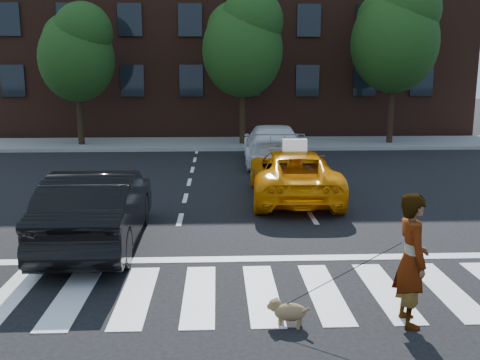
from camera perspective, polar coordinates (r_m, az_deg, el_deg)
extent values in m
plane|color=black|center=(8.73, 2.36, -12.02)|extent=(120.00, 120.00, 0.00)
cube|color=silver|center=(8.73, 2.36, -11.98)|extent=(13.00, 2.40, 0.01)
cube|color=silver|center=(10.21, 1.61, -8.40)|extent=(12.00, 0.30, 0.01)
cube|color=slate|center=(25.71, -0.89, 3.92)|extent=(30.00, 4.00, 0.15)
cube|color=#3F2116|center=(33.08, -1.30, 15.90)|extent=(26.00, 10.00, 12.00)
cylinder|color=black|center=(25.82, -16.71, 6.93)|extent=(0.28, 0.28, 3.25)
ellipsoid|color=#0F3911|center=(25.76, -17.03, 12.26)|extent=(3.38, 3.38, 3.89)
sphere|color=#0F3911|center=(25.52, -16.40, 14.94)|extent=(2.60, 2.60, 2.60)
sphere|color=#0F3911|center=(26.12, -17.77, 14.06)|extent=(2.34, 2.34, 2.34)
cylinder|color=black|center=(25.06, 0.28, 7.63)|extent=(0.28, 0.28, 3.55)
ellipsoid|color=#0F3911|center=(25.02, 0.29, 13.64)|extent=(3.69, 3.69, 4.25)
sphere|color=#0F3911|center=(24.92, 1.27, 16.59)|extent=(2.84, 2.84, 2.84)
sphere|color=#0F3911|center=(25.30, -0.56, 15.71)|extent=(2.56, 2.56, 2.56)
cylinder|color=black|center=(26.33, 15.82, 7.71)|extent=(0.28, 0.28, 3.85)
ellipsoid|color=#0F3911|center=(26.31, 16.17, 13.91)|extent=(4.00, 4.00, 4.60)
sphere|color=#0F3911|center=(26.36, 17.35, 16.86)|extent=(3.08, 3.08, 3.08)
sphere|color=#0F3911|center=(26.51, 15.38, 16.10)|extent=(2.77, 2.77, 2.77)
imported|color=orange|center=(14.89, 5.67, 0.64)|extent=(2.46, 5.02, 1.37)
imported|color=black|center=(11.21, -14.87, -2.84)|extent=(1.73, 4.75, 1.55)
imported|color=silver|center=(20.34, 3.48, 3.82)|extent=(2.31, 5.30, 1.52)
imported|color=#999999|center=(7.80, 17.84, -8.11)|extent=(0.46, 0.69, 1.88)
ellipsoid|color=olive|center=(7.69, 5.39, -13.86)|extent=(0.51, 0.40, 0.25)
sphere|color=olive|center=(7.72, 3.78, -13.18)|extent=(0.25, 0.25, 0.19)
sphere|color=olive|center=(7.75, 3.22, -13.32)|extent=(0.12, 0.12, 0.09)
cylinder|color=olive|center=(7.60, 7.04, -13.63)|extent=(0.14, 0.09, 0.11)
sphere|color=olive|center=(7.75, 3.93, -12.63)|extent=(0.09, 0.09, 0.07)
sphere|color=olive|center=(7.64, 3.64, -12.98)|extent=(0.09, 0.09, 0.07)
cylinder|color=olive|center=(7.73, 4.27, -14.81)|extent=(0.06, 0.06, 0.12)
cylinder|color=olive|center=(7.83, 4.53, -14.47)|extent=(0.06, 0.06, 0.12)
cylinder|color=olive|center=(7.67, 6.23, -15.09)|extent=(0.06, 0.06, 0.12)
cylinder|color=olive|center=(7.76, 6.46, -14.75)|extent=(0.06, 0.06, 0.12)
cube|color=white|center=(14.55, 5.85, 3.76)|extent=(0.66, 0.30, 0.32)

